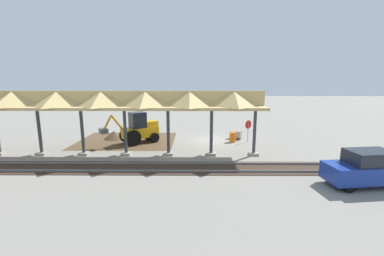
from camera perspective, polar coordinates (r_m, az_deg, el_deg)
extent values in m
plane|color=gray|center=(24.26, 4.50, -2.83)|extent=(120.00, 120.00, 0.00)
cube|color=brown|center=(25.00, -14.26, -2.71)|extent=(8.89, 7.00, 0.01)
cube|color=#9E998E|center=(20.29, 13.51, -5.60)|extent=(0.70, 0.70, 0.20)
cylinder|color=#383D42|center=(19.88, 13.73, -0.90)|extent=(0.24, 0.24, 3.60)
cube|color=#9E998E|center=(19.81, 4.25, -5.73)|extent=(0.70, 0.70, 0.20)
cylinder|color=#383D42|center=(19.39, 4.32, -0.91)|extent=(0.24, 0.24, 3.60)
cube|color=#9E998E|center=(19.86, -5.21, -5.70)|extent=(0.70, 0.70, 0.20)
cylinder|color=#383D42|center=(19.44, -5.30, -0.90)|extent=(0.24, 0.24, 3.60)
cube|color=#9E998E|center=(20.43, -14.38, -5.53)|extent=(0.70, 0.70, 0.20)
cylinder|color=#383D42|center=(20.02, -14.62, -0.86)|extent=(0.24, 0.24, 3.60)
cube|color=#9E998E|center=(21.49, -22.85, -5.25)|extent=(0.70, 0.70, 0.20)
cylinder|color=#383D42|center=(21.10, -23.19, -0.80)|extent=(0.24, 0.24, 3.60)
cube|color=#9E998E|center=(22.96, -30.37, -4.90)|extent=(0.70, 0.70, 0.20)
cylinder|color=#383D42|center=(22.60, -30.79, -0.74)|extent=(0.24, 0.24, 3.60)
cube|color=#9E998E|center=(24.78, -36.87, -4.53)|extent=(0.70, 0.70, 0.20)
cube|color=tan|center=(19.73, -14.89, 4.55)|extent=(20.74, 3.20, 0.20)
cube|color=tan|center=(19.67, -14.98, 6.43)|extent=(20.74, 0.20, 1.10)
pyramid|color=tan|center=(19.21, 9.32, 6.55)|extent=(2.93, 3.20, 1.10)
pyramid|color=tan|center=(18.98, -0.51, 6.64)|extent=(2.93, 3.20, 1.10)
pyramid|color=tan|center=(19.30, -10.28, 6.54)|extent=(2.93, 3.20, 1.10)
pyramid|color=tan|center=(20.16, -19.48, 6.28)|extent=(2.93, 3.20, 1.10)
pyramid|color=tan|center=(21.48, -27.72, 5.90)|extent=(2.93, 3.20, 1.10)
pyramid|color=tan|center=(23.18, -34.87, 5.48)|extent=(2.93, 3.20, 1.10)
cube|color=slate|center=(17.73, 6.07, -7.88)|extent=(60.00, 0.08, 0.15)
cube|color=slate|center=(16.39, 6.56, -9.51)|extent=(60.00, 0.08, 0.15)
cube|color=#38281E|center=(17.08, 6.30, -8.86)|extent=(60.00, 2.58, 0.03)
cylinder|color=gray|center=(24.04, 12.33, -0.94)|extent=(0.06, 0.06, 1.83)
cylinder|color=red|center=(23.90, 12.40, 0.76)|extent=(0.64, 0.46, 0.76)
cube|color=orange|center=(23.72, -11.46, -0.93)|extent=(3.37, 2.89, 0.90)
cube|color=#1E262D|center=(23.44, -12.01, 1.76)|extent=(1.74, 1.70, 1.40)
cube|color=orange|center=(24.00, -9.27, 0.99)|extent=(1.57, 1.55, 0.50)
cylinder|color=black|center=(24.09, -14.20, -1.53)|extent=(1.32, 1.05, 1.40)
cylinder|color=black|center=(22.78, -12.94, -2.19)|extent=(1.32, 1.05, 1.40)
cylinder|color=black|center=(24.84, -9.69, -1.55)|extent=(0.91, 0.76, 0.90)
cylinder|color=black|center=(23.69, -8.37, -2.13)|extent=(0.91, 0.76, 0.90)
cylinder|color=orange|center=(22.81, -16.32, 1.19)|extent=(0.98, 0.76, 1.41)
cylinder|color=orange|center=(22.58, -18.30, 1.05)|extent=(0.80, 0.62, 1.33)
cube|color=#47474C|center=(22.59, -19.08, -0.61)|extent=(0.95, 1.00, 0.40)
cone|color=brown|center=(26.13, -16.90, -2.27)|extent=(4.02, 4.02, 1.51)
cylinder|color=#9E9384|center=(25.19, 9.72, -1.45)|extent=(1.30, 1.19, 0.84)
cylinder|color=black|center=(25.33, 8.57, -1.35)|extent=(0.24, 0.50, 0.54)
cube|color=navy|center=(17.03, 34.00, -8.13)|extent=(4.38, 2.23, 0.95)
cube|color=#1E232B|center=(16.94, 34.85, -5.35)|extent=(2.52, 1.81, 0.73)
cylinder|color=black|center=(15.80, 31.64, -11.10)|extent=(0.62, 0.27, 0.60)
cylinder|color=black|center=(16.89, 28.57, -9.40)|extent=(0.62, 0.27, 0.60)
cylinder|color=black|center=(18.58, 35.67, -8.35)|extent=(0.62, 0.27, 0.60)
cylinder|color=orange|center=(23.89, 9.00, -2.04)|extent=(0.56, 0.56, 0.90)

